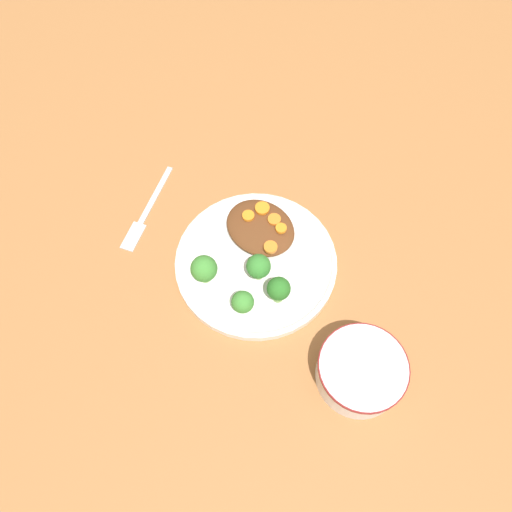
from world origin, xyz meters
TOP-DOWN VIEW (x-y plane):
  - ground_plane at (0.00, 0.00)m, footprint 4.00×4.00m
  - plate at (0.00, 0.00)m, footprint 0.26×0.26m
  - dip_bowl at (0.24, -0.04)m, footprint 0.13×0.13m
  - stew_mound at (-0.03, 0.05)m, footprint 0.12×0.10m
  - broccoli_floret_0 at (0.02, -0.02)m, footprint 0.04×0.04m
  - broccoli_floret_1 at (0.04, -0.08)m, footprint 0.03×0.03m
  - broccoli_floret_2 at (-0.04, -0.08)m, footprint 0.04×0.04m
  - broccoli_floret_3 at (0.07, -0.03)m, footprint 0.04×0.04m
  - carrot_slice_0 at (-0.05, 0.07)m, footprint 0.02×0.02m
  - carrot_slice_1 at (0.00, 0.06)m, footprint 0.02×0.02m
  - carrot_slice_2 at (-0.02, 0.07)m, footprint 0.02×0.02m
  - carrot_slice_3 at (0.01, 0.02)m, footprint 0.02×0.02m
  - carrot_slice_4 at (-0.06, 0.04)m, footprint 0.02×0.02m
  - fork at (-0.21, -0.06)m, footprint 0.09×0.17m

SIDE VIEW (x-z plane):
  - ground_plane at x=0.00m, z-range 0.00..0.00m
  - fork at x=-0.21m, z-range 0.00..0.01m
  - plate at x=0.00m, z-range 0.00..0.02m
  - stew_mound at x=-0.03m, z-range 0.02..0.04m
  - dip_bowl at x=0.24m, z-range 0.00..0.06m
  - carrot_slice_2 at x=-0.02m, z-range 0.04..0.04m
  - carrot_slice_4 at x=-0.06m, z-range 0.04..0.04m
  - carrot_slice_1 at x=0.00m, z-range 0.04..0.04m
  - carrot_slice_3 at x=0.01m, z-range 0.04..0.04m
  - carrot_slice_0 at x=-0.05m, z-range 0.04..0.04m
  - broccoli_floret_1 at x=0.04m, z-range 0.02..0.07m
  - broccoli_floret_0 at x=0.02m, z-range 0.02..0.07m
  - broccoli_floret_2 at x=-0.04m, z-range 0.02..0.07m
  - broccoli_floret_3 at x=0.07m, z-range 0.02..0.08m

